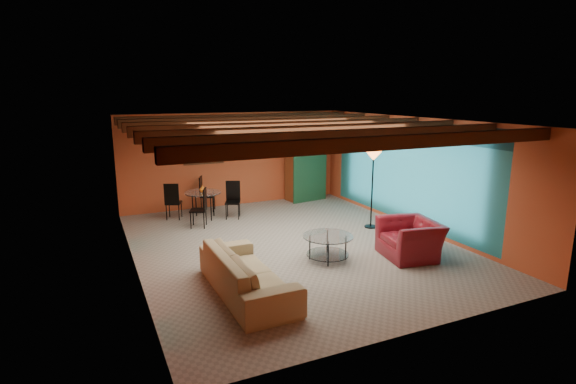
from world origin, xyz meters
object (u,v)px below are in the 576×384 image
potted_plant (306,126)px  vase (202,179)px  coffee_table (328,247)px  armoire (306,167)px  armchair (410,239)px  dining_table (203,200)px  floor_lamp (372,190)px  sofa (247,273)px

potted_plant → vase: (-3.43, -0.81, -1.21)m
coffee_table → armoire: size_ratio=0.49×
armoire → vase: 3.52m
armoire → vase: armoire is taller
potted_plant → armoire: bearing=0.0°
armoire → potted_plant: size_ratio=4.57×
coffee_table → vase: vase is taller
armchair → dining_table: 5.47m
vase → floor_lamp: bearing=-35.1°
sofa → floor_lamp: 4.63m
armoire → vase: size_ratio=11.81×
sofa → potted_plant: size_ratio=5.50×
potted_plant → vase: size_ratio=2.59×
armchair → armoire: size_ratio=0.57×
dining_table → armoire: size_ratio=0.92×
armchair → coffee_table: size_ratio=1.16×
armoire → potted_plant: potted_plant is taller
armoire → floor_lamp: armoire is taller
coffee_table → floor_lamp: 2.61m
armchair → floor_lamp: (0.46, 2.01, 0.57)m
floor_lamp → potted_plant: potted_plant is taller
potted_plant → vase: bearing=-166.6°
armchair → potted_plant: 5.66m
vase → armchair: bearing=-55.5°
armchair → sofa: bearing=-76.7°
dining_table → floor_lamp: (3.56, -2.50, 0.46)m
dining_table → floor_lamp: size_ratio=1.00×
vase → coffee_table: bearing=-69.1°
coffee_table → armoire: armoire is taller
sofa → armoire: armoire is taller
floor_lamp → vase: bearing=144.9°
armoire → floor_lamp: size_ratio=1.08×
armchair → vase: size_ratio=6.68×
sofa → floor_lamp: bearing=-61.6°
sofa → potted_plant: (3.88, 5.54, 1.92)m
potted_plant → dining_table: bearing=-166.6°
dining_table → potted_plant: (3.43, 0.81, 1.79)m
armchair → armoire: (0.33, 5.32, 0.65)m
sofa → dining_table: (0.46, 4.73, 0.13)m
floor_lamp → potted_plant: size_ratio=4.22×
potted_plant → sofa: bearing=-125.0°
sofa → coffee_table: bearing=-69.3°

